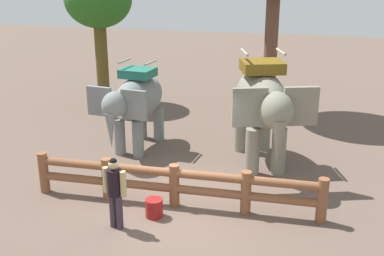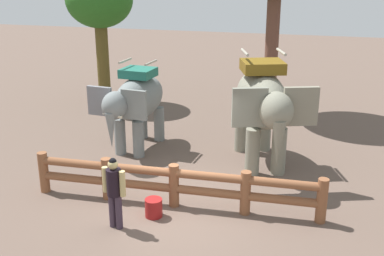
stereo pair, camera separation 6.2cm
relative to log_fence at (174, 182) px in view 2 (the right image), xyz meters
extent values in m
plane|color=brown|center=(0.00, -0.13, -0.61)|extent=(60.00, 60.00, 0.00)
cylinder|color=brown|center=(-3.37, -0.10, -0.08)|extent=(0.24, 0.24, 1.05)
cylinder|color=brown|center=(-1.68, -0.05, -0.08)|extent=(0.24, 0.24, 1.05)
cylinder|color=brown|center=(0.00, 0.00, -0.08)|extent=(0.24, 0.24, 1.05)
cylinder|color=brown|center=(1.68, 0.05, -0.08)|extent=(0.24, 0.24, 1.05)
cylinder|color=brown|center=(3.37, 0.10, -0.08)|extent=(0.24, 0.24, 1.05)
cylinder|color=brown|center=(0.00, 0.00, -0.16)|extent=(6.74, 0.41, 0.20)
cylinder|color=brown|center=(0.00, 0.00, 0.24)|extent=(6.74, 0.41, 0.20)
cylinder|color=slate|center=(-1.90, 2.66, -0.05)|extent=(0.33, 0.33, 1.11)
cylinder|color=slate|center=(-2.51, 2.72, -0.05)|extent=(0.33, 0.33, 1.11)
cylinder|color=slate|center=(-1.76, 4.15, -0.05)|extent=(0.33, 0.33, 1.11)
cylinder|color=slate|center=(-2.36, 4.21, -0.05)|extent=(0.33, 0.33, 1.11)
ellipsoid|color=slate|center=(-2.13, 3.44, 0.99)|extent=(1.35, 2.59, 1.29)
ellipsoid|color=slate|center=(-2.28, 1.97, 1.15)|extent=(0.78, 0.90, 0.79)
cube|color=slate|center=(-1.73, 2.02, 1.19)|extent=(0.75, 0.18, 0.83)
cube|color=slate|center=(-2.80, 2.13, 1.19)|extent=(0.75, 0.18, 0.83)
cone|color=slate|center=(-2.31, 1.68, 0.52)|extent=(0.30, 0.30, 1.02)
cone|color=beige|center=(-2.15, 1.75, 0.92)|extent=(0.34, 0.12, 0.14)
cone|color=beige|center=(-2.44, 1.78, 0.92)|extent=(0.34, 0.12, 0.14)
cube|color=#206756|center=(-2.13, 3.44, 1.76)|extent=(1.02, 0.92, 0.26)
cylinder|color=#A59E8C|center=(-1.71, 3.40, 2.10)|extent=(0.14, 0.75, 0.06)
cylinder|color=#A59E8C|center=(-2.55, 3.48, 2.10)|extent=(0.14, 0.75, 0.06)
cylinder|color=gray|center=(2.21, 2.50, 0.05)|extent=(0.39, 0.39, 1.31)
cylinder|color=gray|center=(1.53, 2.26, 0.05)|extent=(0.39, 0.39, 1.31)
cylinder|color=gray|center=(1.63, 4.17, 0.05)|extent=(0.39, 0.39, 1.31)
cylinder|color=gray|center=(0.95, 3.94, 0.05)|extent=(0.39, 0.39, 1.31)
ellipsoid|color=gray|center=(1.58, 3.22, 1.28)|extent=(2.20, 3.21, 1.53)
ellipsoid|color=gray|center=(2.15, 1.57, 1.47)|extent=(1.11, 1.20, 0.93)
cube|color=gray|center=(2.71, 1.89, 1.52)|extent=(0.87, 0.41, 0.98)
cube|color=gray|center=(1.51, 1.48, 1.52)|extent=(0.87, 0.41, 0.98)
cone|color=gray|center=(2.26, 1.24, 0.72)|extent=(0.35, 0.35, 1.20)
cube|color=brown|center=(1.58, 3.22, 2.19)|extent=(1.37, 1.29, 0.31)
cylinder|color=#A59E8C|center=(2.05, 3.38, 2.59)|extent=(0.36, 0.86, 0.08)
cylinder|color=#A59E8C|center=(1.11, 3.05, 2.59)|extent=(0.36, 0.86, 0.08)
cylinder|color=#392B3A|center=(-0.85, -1.28, -0.21)|extent=(0.15, 0.15, 0.78)
cylinder|color=#392B3A|center=(-1.02, -1.24, -0.21)|extent=(0.15, 0.15, 0.78)
cylinder|color=black|center=(-0.94, -1.26, 0.48)|extent=(0.38, 0.38, 0.60)
cylinder|color=tan|center=(-0.72, -1.31, 0.49)|extent=(0.13, 0.13, 0.57)
cylinder|color=tan|center=(-1.16, -1.21, 0.49)|extent=(0.13, 0.13, 0.57)
sphere|color=tan|center=(-0.94, -1.26, 0.88)|extent=(0.22, 0.22, 0.22)
sphere|color=black|center=(-0.94, -1.26, 0.94)|extent=(0.17, 0.17, 0.17)
cylinder|color=brown|center=(1.34, 8.20, 1.78)|extent=(0.49, 0.49, 4.77)
cylinder|color=brown|center=(-5.37, 7.89, 1.11)|extent=(0.50, 0.50, 3.42)
cylinder|color=maroon|center=(-0.30, -0.60, -0.39)|extent=(0.40, 0.40, 0.43)
camera|label=1|loc=(2.95, -9.74, 4.87)|focal=44.78mm
camera|label=2|loc=(3.01, -9.72, 4.87)|focal=44.78mm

